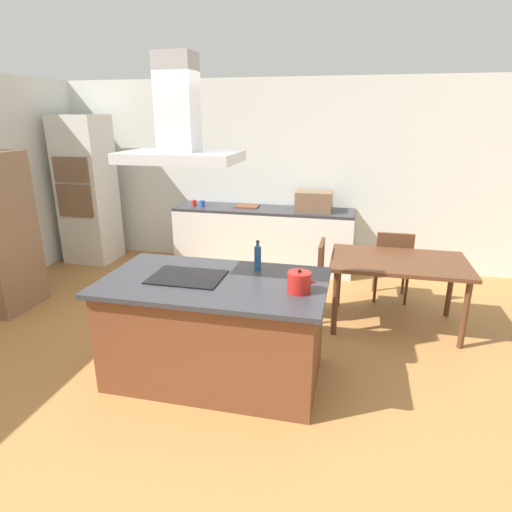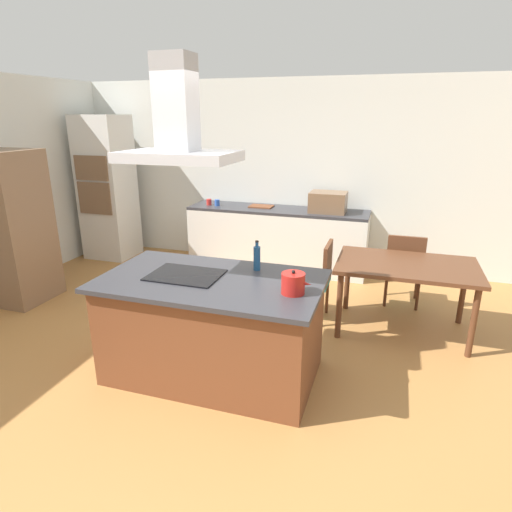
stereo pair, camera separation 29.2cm
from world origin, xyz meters
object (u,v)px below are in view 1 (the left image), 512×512
Objects in this scene: countertop_microwave at (314,201)px; coffee_mug_red at (194,203)px; range_hood at (179,128)px; tea_kettle at (299,282)px; chair_at_left_end at (311,274)px; wall_oven_stack at (87,190)px; cooktop at (187,277)px; cutting_board at (247,206)px; chair_facing_back_wall at (392,262)px; olive_oil_bottle at (258,258)px; coffee_mug_blue at (202,203)px; dining_table at (398,267)px.

coffee_mug_red is (-1.78, -0.05, -0.09)m from countertop_microwave.
tea_kettle is at bearing -5.57° from range_hood.
range_hood is at bearing -70.23° from coffee_mug_red.
chair_at_left_end is (0.14, -1.53, -0.53)m from countertop_microwave.
tea_kettle is 2.98m from countertop_microwave.
wall_oven_stack is at bearing 160.12° from chair_at_left_end.
cooktop is 3.00m from coffee_mug_red.
cutting_board is at bearing 6.63° from wall_oven_stack.
wall_oven_stack is 2.47× the size of chair_facing_back_wall.
chair_facing_back_wall is at bearing 67.72° from tea_kettle.
olive_oil_bottle is 0.78× the size of cutting_board.
coffee_mug_blue is at bearing 163.52° from chair_facing_back_wall.
coffee_mug_blue reaches higher than cutting_board.
dining_table is at bearing 0.00° from chair_at_left_end.
chair_at_left_end is (-0.92, 0.00, -0.16)m from dining_table.
cooktop is at bearing -104.88° from countertop_microwave.
wall_oven_stack is 2.44× the size of range_hood.
coffee_mug_blue reaches higher than chair_facing_back_wall.
countertop_microwave is 1.65m from coffee_mug_blue.
olive_oil_bottle is 0.53× the size of countertop_microwave.
dining_table is at bearing -27.40° from coffee_mug_red.
dining_table is 1.57× the size of chair_at_left_end.
chair_at_left_end is (1.13, -1.58, -0.40)m from cutting_board.
countertop_microwave is (0.23, 2.56, 0.03)m from olive_oil_bottle.
chair_facing_back_wall is at bearing -39.15° from countertop_microwave.
tea_kettle is 0.26× the size of chair_at_left_end.
coffee_mug_red is 0.80m from cutting_board.
tea_kettle reaches higher than dining_table.
cooktop is at bearing -143.36° from dining_table.
wall_oven_stack is 3.89m from range_hood.
dining_table is at bearing 36.64° from cooktop.
countertop_microwave reaches higher than cooktop.
range_hood is at bearing -44.80° from wall_oven_stack.
cooktop is 0.27× the size of wall_oven_stack.
chair_facing_back_wall is (1.82, 2.02, -0.40)m from cooktop.
chair_at_left_end is at bearing 180.00° from dining_table.
wall_oven_stack reaches higher than countertop_microwave.
olive_oil_bottle reaches higher than coffee_mug_blue.
dining_table is at bearing -16.06° from wall_oven_stack.
coffee_mug_blue is 3.17m from range_hood.
cutting_board is 0.38× the size of chair_at_left_end.
cutting_board is 0.15× the size of wall_oven_stack.
olive_oil_bottle is 1.21m from chair_at_left_end.
olive_oil_bottle is at bearing -36.02° from wall_oven_stack.
range_hood is (-1.82, -1.35, 1.43)m from dining_table.
coffee_mug_red reaches higher than chair_facing_back_wall.
range_hood reaches higher than countertop_microwave.
range_hood is at bearing 174.43° from tea_kettle.
coffee_mug_blue is (-1.42, 2.50, -0.07)m from olive_oil_bottle.
wall_oven_stack reaches higher than chair_at_left_end.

